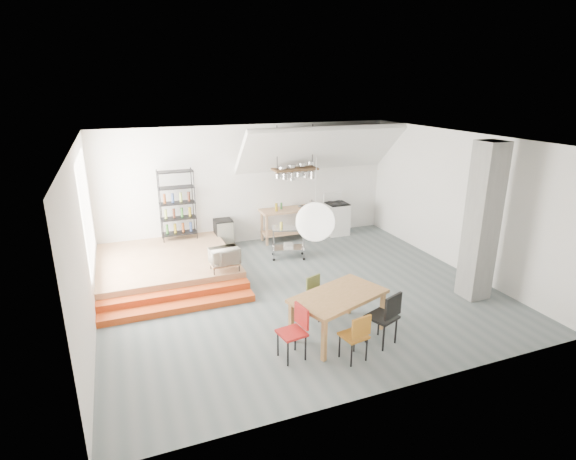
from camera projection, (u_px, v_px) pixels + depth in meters
name	position (u px, v px, depth m)	size (l,w,h in m)	color
floor	(299.00, 291.00, 9.57)	(8.00, 8.00, 0.00)	slate
wall_back	(250.00, 185.00, 12.18)	(8.00, 0.04, 3.20)	silver
wall_left	(84.00, 244.00, 7.70)	(0.04, 7.00, 3.20)	silver
wall_right	(458.00, 201.00, 10.45)	(0.04, 7.00, 3.20)	silver
ceiling	(300.00, 139.00, 8.58)	(8.00, 7.00, 0.02)	white
slope_ceiling	(320.00, 149.00, 11.97)	(4.40, 1.80, 0.15)	white
window_pane	(87.00, 210.00, 8.98)	(0.02, 2.50, 2.20)	white
platform	(166.00, 265.00, 10.42)	(3.00, 3.00, 0.40)	#9F734F
step_lower	(179.00, 307.00, 8.74)	(3.00, 0.35, 0.13)	#C04316
step_upper	(176.00, 297.00, 9.03)	(3.00, 0.35, 0.27)	#C04316
concrete_column	(482.00, 222.00, 8.88)	(0.50, 0.50, 3.20)	gray
kitchen_counter	(292.00, 218.00, 12.55)	(1.80, 0.60, 0.91)	#9F734F
stove	(337.00, 218.00, 13.08)	(0.60, 0.60, 1.18)	white
pot_rack	(296.00, 172.00, 11.94)	(1.20, 0.50, 1.43)	#402C19
wire_shelving	(177.00, 204.00, 11.31)	(0.88, 0.38, 1.80)	black
microwave_shelf	(225.00, 264.00, 9.59)	(0.60, 0.40, 0.16)	#9F734F
paper_lantern	(315.00, 222.00, 6.86)	(0.60, 0.60, 0.60)	white
dining_table	(338.00, 299.00, 7.70)	(1.86, 1.43, 0.78)	olive
chair_mustard	(357.00, 334.00, 7.01)	(0.44, 0.44, 0.83)	#9F621B
chair_black	(386.00, 314.00, 7.43)	(0.57, 0.57, 0.96)	black
chair_olive	(317.00, 293.00, 8.42)	(0.47, 0.47, 0.79)	#5C642F
chair_red	(296.00, 328.00, 7.12)	(0.46, 0.46, 0.88)	#B21B19
rolling_cart	(288.00, 238.00, 11.24)	(0.91, 0.67, 0.81)	silver
mini_fridge	(224.00, 234.00, 12.00)	(0.46, 0.46, 0.78)	black
microwave	(224.00, 256.00, 9.53)	(0.61, 0.41, 0.34)	beige
bowl	(302.00, 207.00, 12.50)	(0.22, 0.22, 0.05)	silver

